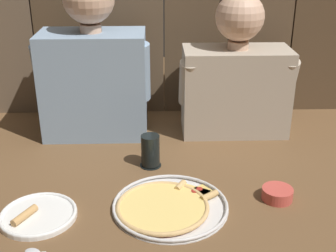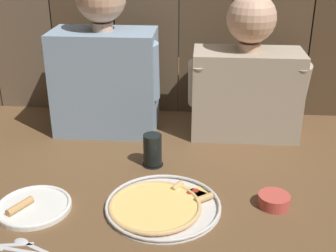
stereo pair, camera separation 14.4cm
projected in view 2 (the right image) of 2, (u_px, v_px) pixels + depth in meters
name	position (u px, v px, depth m)	size (l,w,h in m)	color
ground_plane	(166.00, 190.00, 1.42)	(3.20, 3.20, 0.00)	brown
pizza_tray	(160.00, 205.00, 1.33)	(0.35, 0.35, 0.03)	silver
dinner_plate	(33.00, 206.00, 1.33)	(0.22, 0.22, 0.03)	white
drinking_glass	(153.00, 150.00, 1.56)	(0.07, 0.07, 0.12)	black
dipping_bowl	(274.00, 200.00, 1.34)	(0.09, 0.09, 0.04)	#CC4C42
table_fork	(6.00, 245.00, 1.18)	(0.13, 0.04, 0.01)	silver
table_knife	(9.00, 249.00, 1.16)	(0.16, 0.04, 0.01)	silver
table_spoon	(27.00, 244.00, 1.18)	(0.13, 0.08, 0.01)	silver
diner_left	(104.00, 62.00, 1.74)	(0.44, 0.22, 0.64)	#849EB7
diner_right	(247.00, 74.00, 1.72)	(0.45, 0.21, 0.56)	#B2A38E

